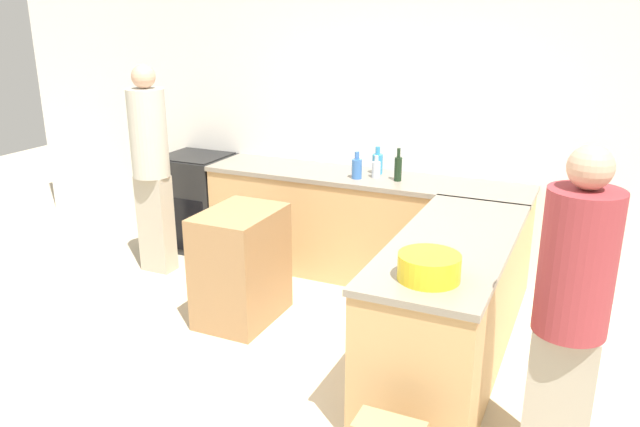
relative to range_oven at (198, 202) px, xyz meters
The scene contains 13 objects.
ground_plane 2.66m from the range_oven, 48.71° to the right, with size 14.00×14.00×0.00m, color beige.
wall_back 1.97m from the range_oven, 10.69° to the left, with size 8.00×0.06×2.70m.
counter_back 1.73m from the range_oven, ahead, with size 2.81×0.62×0.92m.
counter_peninsula 3.04m from the range_oven, 23.61° to the right, with size 0.69×1.88×0.92m.
range_oven is the anchor object (origin of this frame).
island_table 1.64m from the range_oven, 43.49° to the right, with size 0.50×0.69×0.86m.
mixing_bowl 3.40m from the range_oven, 33.52° to the right, with size 0.33×0.33×0.14m.
dish_soap_bottle 1.90m from the range_oven, ahead, with size 0.09×0.09×0.24m.
vinegar_bottle_clear 1.92m from the range_oven, ahead, with size 0.07×0.07×0.19m.
wine_bottle_dark 2.12m from the range_oven, ahead, with size 0.06×0.06×0.27m.
water_bottle_blue 1.80m from the range_oven, ahead, with size 0.09×0.09×0.23m.
person_by_range 0.84m from the range_oven, 89.05° to the right, with size 0.32×0.32×1.83m.
person_at_peninsula 4.04m from the range_oven, 29.02° to the right, with size 0.34×0.34×1.71m.
Camera 1 is at (1.81, -2.84, 2.26)m, focal length 35.00 mm.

